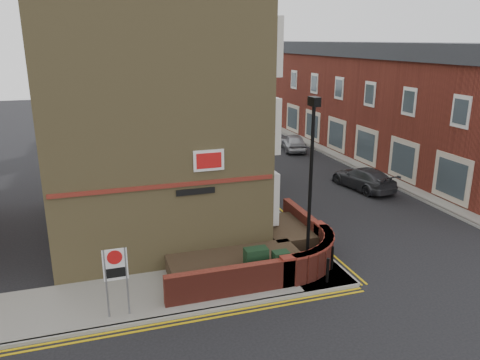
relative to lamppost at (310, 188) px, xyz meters
name	(u,v)px	position (x,y,z in m)	size (l,w,h in m)	color
ground	(278,300)	(-1.60, -1.20, -3.34)	(120.00, 120.00, 0.00)	black
pavement_corner	(164,293)	(-5.10, 0.30, -3.28)	(13.00, 3.00, 0.12)	gray
pavement_main	(214,169)	(0.40, 14.80, -3.28)	(2.00, 32.00, 0.12)	gray
pavement_far	(386,167)	(11.40, 11.80, -3.28)	(4.00, 40.00, 0.12)	gray
kerb_side	(171,317)	(-5.10, -1.20, -3.28)	(13.00, 0.15, 0.12)	gray
kerb_main_near	(228,168)	(1.40, 14.80, -3.28)	(0.15, 32.00, 0.12)	gray
kerb_main_far	(360,170)	(9.40, 11.80, -3.28)	(0.15, 40.00, 0.12)	gray
yellow_lines_side	(173,323)	(-5.10, -1.45, -3.34)	(13.00, 0.28, 0.01)	gold
yellow_lines_main	(232,169)	(1.65, 14.80, -3.34)	(0.28, 32.00, 0.01)	gold
corner_building	(149,87)	(-4.44, 6.80, 2.88)	(8.95, 10.40, 13.60)	olive
garden_wall	(253,266)	(-1.60, 1.30, -3.34)	(6.80, 6.00, 1.20)	maroon
lamppost	(310,188)	(0.00, 0.00, 0.00)	(0.25, 0.50, 6.30)	black
utility_cabinet_large	(256,264)	(-1.90, 0.10, -2.62)	(0.80, 0.45, 1.20)	#163217
utility_cabinet_small	(281,266)	(-1.10, -0.20, -2.67)	(0.55, 0.40, 1.10)	#163217
bollard_near	(328,270)	(0.40, -0.80, -2.77)	(0.11, 0.11, 0.90)	black
bollard_far	(332,258)	(1.00, 0.00, -2.77)	(0.11, 0.11, 0.90)	black
zone_sign	(116,270)	(-6.60, -0.70, -1.70)	(0.72, 0.07, 2.20)	slate
far_terrace	(376,99)	(12.90, 15.80, 0.70)	(5.40, 30.40, 8.00)	maroon
far_terrace_cream	(271,77)	(12.90, 36.80, 0.71)	(5.40, 12.40, 8.00)	beige
tree_near	(221,102)	(0.40, 12.85, 1.36)	(3.64, 3.65, 6.70)	#382B1E
tree_mid	(192,82)	(0.40, 20.85, 1.85)	(4.03, 4.03, 7.42)	#382B1E
tree_far	(173,77)	(0.40, 28.85, 1.57)	(3.81, 3.81, 7.00)	#382B1E
traffic_light_assembly	(190,109)	(0.80, 23.80, -0.56)	(0.20, 0.16, 4.20)	black
silver_car_near	(251,169)	(2.00, 12.07, -2.68)	(1.40, 4.02, 1.32)	gray
red_car_main	(234,144)	(3.03, 18.97, -2.67)	(2.25, 4.87, 1.35)	maroon
grey_car_far	(363,178)	(7.54, 8.45, -2.73)	(1.73, 4.26, 1.23)	#333439
silver_car_far	(293,142)	(7.66, 18.48, -2.69)	(1.55, 3.84, 1.31)	#9B9CA2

